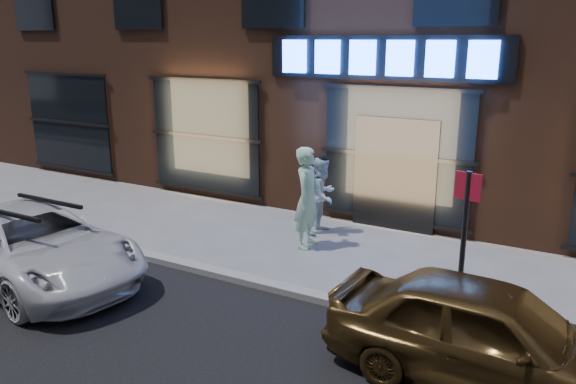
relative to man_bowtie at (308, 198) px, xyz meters
The scene contains 7 objects.
ground 2.54m from the man_bowtie, 61.82° to the right, with size 90.00×90.00×0.00m, color slate.
curb 2.52m from the man_bowtie, 61.82° to the right, with size 60.00×0.25×0.12m, color gray.
man_bowtie is the anchor object (origin of this frame).
man_cap 0.94m from the man_bowtie, 98.04° to the left, with size 0.79×0.61×1.62m, color silver.
white_suv 4.95m from the man_bowtie, 132.04° to the right, with size 2.06×4.47×1.24m, color silver.
gold_sedan 5.01m from the man_bowtie, 37.66° to the right, with size 1.54×3.82×1.30m, color brown.
sign_post 3.92m from the man_bowtie, 30.20° to the right, with size 0.36×0.13×2.32m.
Camera 1 is at (3.68, -7.24, 3.98)m, focal length 35.00 mm.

